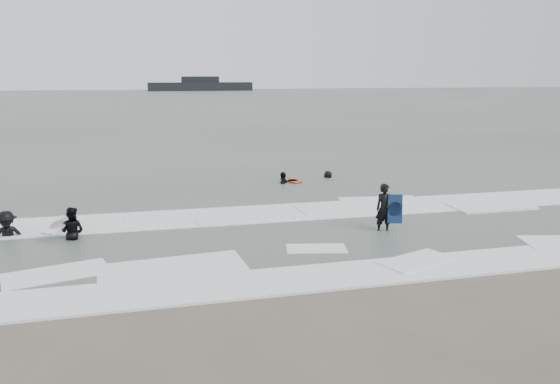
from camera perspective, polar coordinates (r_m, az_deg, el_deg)
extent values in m
plane|color=brown|center=(15.03, 4.39, -8.11)|extent=(320.00, 320.00, 0.00)
plane|color=#47544C|center=(93.65, -10.65, 9.01)|extent=(320.00, 320.00, 0.00)
imported|color=black|center=(18.66, 10.77, -4.18)|extent=(0.64, 0.45, 1.69)
imported|color=black|center=(18.75, -20.81, -4.72)|extent=(0.97, 0.87, 1.64)
imported|color=black|center=(19.69, -26.54, -4.43)|extent=(1.20, 0.74, 1.78)
imported|color=black|center=(26.24, 0.34, 0.84)|extent=(0.83, 1.11, 1.74)
imported|color=black|center=(27.70, 5.05, 1.41)|extent=(0.90, 0.81, 1.54)
cube|color=white|center=(14.49, 5.11, -8.78)|extent=(30.03, 2.32, 0.07)
cube|color=white|center=(20.55, -0.64, -2.29)|extent=(30.00, 2.60, 0.09)
cube|color=black|center=(162.29, -8.32, 10.85)|extent=(29.74, 5.31, 2.34)
cube|color=black|center=(162.25, -8.35, 11.56)|extent=(10.62, 3.19, 1.70)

